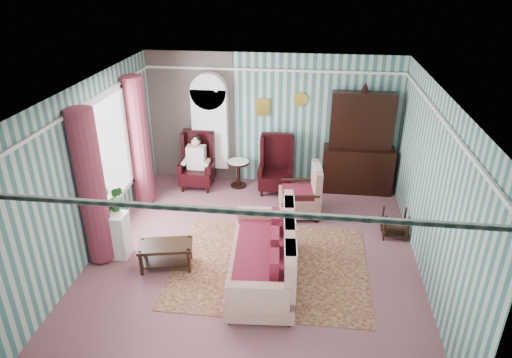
# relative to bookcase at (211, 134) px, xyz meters

# --- Properties ---
(floor) EXTENTS (6.00, 6.00, 0.00)m
(floor) POSITION_rel_bookcase_xyz_m (1.35, -2.84, -1.12)
(floor) COLOR #814B54
(floor) RESTS_ON ground
(room_shell) EXTENTS (5.53, 6.02, 2.91)m
(room_shell) POSITION_rel_bookcase_xyz_m (0.73, -2.66, 0.89)
(room_shell) COLOR #3C6E6B
(room_shell) RESTS_ON ground
(bookcase) EXTENTS (0.80, 0.28, 2.24)m
(bookcase) POSITION_rel_bookcase_xyz_m (0.00, 0.00, 0.00)
(bookcase) COLOR silver
(bookcase) RESTS_ON floor
(dresser_hutch) EXTENTS (1.50, 0.56, 2.36)m
(dresser_hutch) POSITION_rel_bookcase_xyz_m (3.25, -0.12, 0.06)
(dresser_hutch) COLOR black
(dresser_hutch) RESTS_ON floor
(wingback_left) EXTENTS (0.76, 0.80, 1.25)m
(wingback_left) POSITION_rel_bookcase_xyz_m (-0.25, -0.39, -0.50)
(wingback_left) COLOR black
(wingback_left) RESTS_ON floor
(wingback_right) EXTENTS (0.76, 0.80, 1.25)m
(wingback_right) POSITION_rel_bookcase_xyz_m (1.50, -0.39, -0.50)
(wingback_right) COLOR black
(wingback_right) RESTS_ON floor
(seated_woman) EXTENTS (0.44, 0.40, 1.18)m
(seated_woman) POSITION_rel_bookcase_xyz_m (-0.25, -0.39, -0.53)
(seated_woman) COLOR silver
(seated_woman) RESTS_ON floor
(round_side_table) EXTENTS (0.50, 0.50, 0.60)m
(round_side_table) POSITION_rel_bookcase_xyz_m (0.65, -0.24, -0.82)
(round_side_table) COLOR black
(round_side_table) RESTS_ON floor
(nest_table) EXTENTS (0.45, 0.38, 0.54)m
(nest_table) POSITION_rel_bookcase_xyz_m (3.82, -1.94, -0.85)
(nest_table) COLOR black
(nest_table) RESTS_ON floor
(plant_stand) EXTENTS (0.55, 0.35, 0.80)m
(plant_stand) POSITION_rel_bookcase_xyz_m (-1.05, -3.14, -0.72)
(plant_stand) COLOR white
(plant_stand) RESTS_ON floor
(rug) EXTENTS (3.20, 2.60, 0.01)m
(rug) POSITION_rel_bookcase_xyz_m (1.65, -3.14, -1.11)
(rug) COLOR #54201C
(rug) RESTS_ON floor
(sofa) EXTENTS (1.25, 2.29, 0.93)m
(sofa) POSITION_rel_bookcase_xyz_m (1.56, -3.54, -0.66)
(sofa) COLOR beige
(sofa) RESTS_ON floor
(floral_armchair) EXTENTS (0.94, 0.96, 0.87)m
(floral_armchair) POSITION_rel_bookcase_xyz_m (2.05, -1.34, -0.68)
(floral_armchair) COLOR #C7B39A
(floral_armchair) RESTS_ON floor
(coffee_table) EXTENTS (0.95, 0.64, 0.44)m
(coffee_table) POSITION_rel_bookcase_xyz_m (-0.05, -3.37, -0.90)
(coffee_table) COLOR black
(coffee_table) RESTS_ON floor
(potted_plant_a) EXTENTS (0.47, 0.44, 0.42)m
(potted_plant_a) POSITION_rel_bookcase_xyz_m (-1.11, -3.23, -0.11)
(potted_plant_a) COLOR #1D571B
(potted_plant_a) RESTS_ON plant_stand
(potted_plant_b) EXTENTS (0.28, 0.23, 0.46)m
(potted_plant_b) POSITION_rel_bookcase_xyz_m (-0.96, -2.99, -0.09)
(potted_plant_b) COLOR #234A17
(potted_plant_b) RESTS_ON plant_stand
(potted_plant_c) EXTENTS (0.30, 0.30, 0.41)m
(potted_plant_c) POSITION_rel_bookcase_xyz_m (-1.14, -3.03, -0.12)
(potted_plant_c) COLOR #205A1C
(potted_plant_c) RESTS_ON plant_stand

